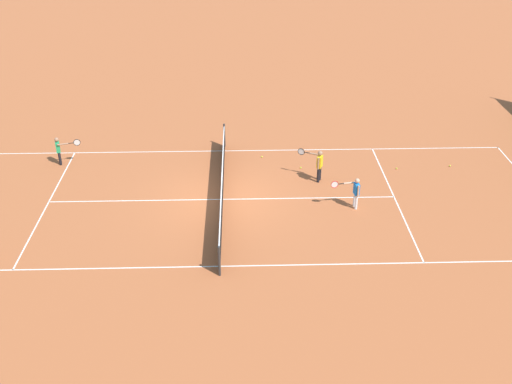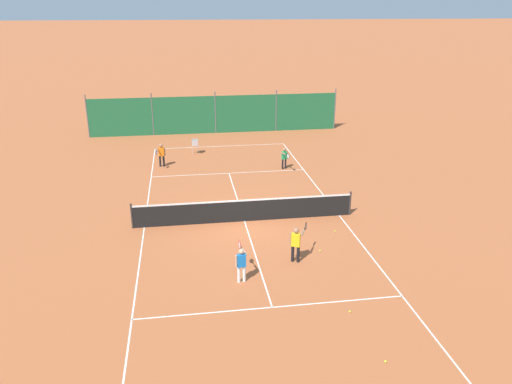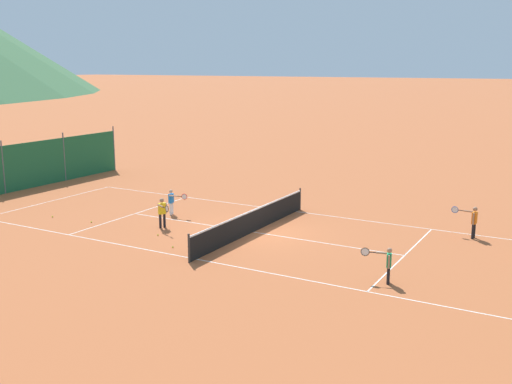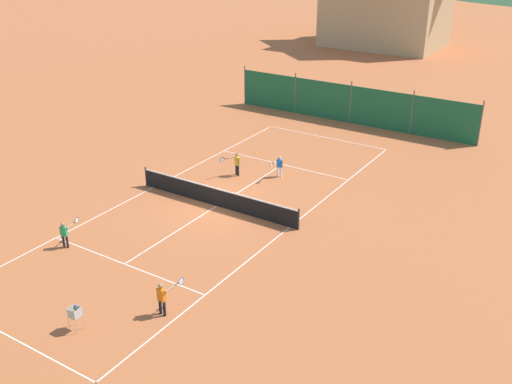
{
  "view_description": "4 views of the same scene",
  "coord_description": "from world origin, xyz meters",
  "px_view_note": "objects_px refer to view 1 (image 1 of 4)",
  "views": [
    {
      "loc": [
        19.11,
        0.68,
        11.29
      ],
      "look_at": [
        1.32,
        1.2,
        1.05
      ],
      "focal_mm": 42.0,
      "sensor_mm": 36.0,
      "label": 1
    },
    {
      "loc": [
        2.4,
        18.89,
        8.47
      ],
      "look_at": [
        -0.54,
        -0.32,
        1.15
      ],
      "focal_mm": 35.0,
      "sensor_mm": 36.0,
      "label": 2
    },
    {
      "loc": [
        -20.92,
        -11.96,
        6.85
      ],
      "look_at": [
        1.7,
        0.82,
        1.31
      ],
      "focal_mm": 42.0,
      "sensor_mm": 36.0,
      "label": 3
    },
    {
      "loc": [
        15.78,
        -21.15,
        12.86
      ],
      "look_at": [
        1.82,
        0.73,
        0.92
      ],
      "focal_mm": 42.0,
      "sensor_mm": 36.0,
      "label": 4
    }
  ],
  "objects_px": {
    "player_far_service": "(59,149)",
    "tennis_ball_service_box": "(450,166)",
    "tennis_ball_near_corner": "(262,157)",
    "tennis_ball_far_corner": "(301,168)",
    "tennis_net": "(222,188)",
    "player_near_service": "(355,191)",
    "player_far_baseline": "(319,163)",
    "tennis_ball_alley_right": "(396,168)"
  },
  "relations": [
    {
      "from": "player_near_service",
      "to": "player_far_service",
      "type": "relative_size",
      "value": 1.01
    },
    {
      "from": "player_far_baseline",
      "to": "tennis_ball_near_corner",
      "type": "xyz_separation_m",
      "value": [
        -2.08,
        -2.11,
        -0.72
      ]
    },
    {
      "from": "tennis_net",
      "to": "tennis_ball_alley_right",
      "type": "height_order",
      "value": "tennis_net"
    },
    {
      "from": "tennis_ball_near_corner",
      "to": "tennis_ball_alley_right",
      "type": "relative_size",
      "value": 1.0
    },
    {
      "from": "player_far_baseline",
      "to": "tennis_ball_far_corner",
      "type": "relative_size",
      "value": 19.63
    },
    {
      "from": "player_near_service",
      "to": "tennis_ball_far_corner",
      "type": "relative_size",
      "value": 18.07
    },
    {
      "from": "player_far_baseline",
      "to": "player_near_service",
      "type": "xyz_separation_m",
      "value": [
        2.06,
        1.06,
        -0.06
      ]
    },
    {
      "from": "tennis_ball_near_corner",
      "to": "tennis_ball_far_corner",
      "type": "height_order",
      "value": "same"
    },
    {
      "from": "tennis_ball_alley_right",
      "to": "tennis_net",
      "type": "bearing_deg",
      "value": -72.53
    },
    {
      "from": "player_far_baseline",
      "to": "tennis_ball_far_corner",
      "type": "xyz_separation_m",
      "value": [
        -1.05,
        -0.56,
        -0.72
      ]
    },
    {
      "from": "player_far_baseline",
      "to": "tennis_ball_near_corner",
      "type": "height_order",
      "value": "player_far_baseline"
    },
    {
      "from": "player_far_service",
      "to": "player_near_service",
      "type": "bearing_deg",
      "value": 71.6
    },
    {
      "from": "player_far_baseline",
      "to": "player_near_service",
      "type": "relative_size",
      "value": 1.09
    },
    {
      "from": "player_far_service",
      "to": "tennis_ball_near_corner",
      "type": "bearing_deg",
      "value": 92.35
    },
    {
      "from": "tennis_ball_near_corner",
      "to": "tennis_ball_far_corner",
      "type": "bearing_deg",
      "value": 56.1
    },
    {
      "from": "tennis_net",
      "to": "tennis_ball_far_corner",
      "type": "height_order",
      "value": "tennis_net"
    },
    {
      "from": "player_near_service",
      "to": "tennis_ball_near_corner",
      "type": "distance_m",
      "value": 5.25
    },
    {
      "from": "tennis_ball_near_corner",
      "to": "tennis_ball_service_box",
      "type": "xyz_separation_m",
      "value": [
        1.04,
        7.66,
        0.0
      ]
    },
    {
      "from": "tennis_ball_service_box",
      "to": "player_near_service",
      "type": "bearing_deg",
      "value": -55.43
    },
    {
      "from": "tennis_ball_near_corner",
      "to": "tennis_ball_alley_right",
      "type": "height_order",
      "value": "same"
    },
    {
      "from": "tennis_ball_alley_right",
      "to": "player_far_service",
      "type": "bearing_deg",
      "value": -93.67
    },
    {
      "from": "player_far_service",
      "to": "tennis_ball_far_corner",
      "type": "relative_size",
      "value": 17.95
    },
    {
      "from": "player_far_service",
      "to": "tennis_ball_service_box",
      "type": "relative_size",
      "value": 17.95
    },
    {
      "from": "tennis_ball_far_corner",
      "to": "tennis_ball_service_box",
      "type": "xyz_separation_m",
      "value": [
        0.0,
        6.12,
        0.0
      ]
    },
    {
      "from": "player_far_service",
      "to": "tennis_ball_near_corner",
      "type": "height_order",
      "value": "player_far_service"
    },
    {
      "from": "player_far_service",
      "to": "tennis_ball_service_box",
      "type": "height_order",
      "value": "player_far_service"
    },
    {
      "from": "tennis_ball_near_corner",
      "to": "tennis_net",
      "type": "bearing_deg",
      "value": -24.85
    },
    {
      "from": "tennis_net",
      "to": "tennis_ball_near_corner",
      "type": "height_order",
      "value": "tennis_net"
    },
    {
      "from": "player_far_service",
      "to": "tennis_ball_far_corner",
      "type": "bearing_deg",
      "value": 85.93
    },
    {
      "from": "player_near_service",
      "to": "tennis_ball_service_box",
      "type": "height_order",
      "value": "player_near_service"
    },
    {
      "from": "player_far_baseline",
      "to": "tennis_ball_alley_right",
      "type": "distance_m",
      "value": 3.5
    },
    {
      "from": "player_near_service",
      "to": "player_far_service",
      "type": "xyz_separation_m",
      "value": [
        -3.8,
        -11.43,
        -0.0
      ]
    },
    {
      "from": "tennis_ball_service_box",
      "to": "player_far_service",
      "type": "bearing_deg",
      "value": -92.52
    },
    {
      "from": "tennis_ball_near_corner",
      "to": "tennis_ball_far_corner",
      "type": "relative_size",
      "value": 1.0
    },
    {
      "from": "tennis_net",
      "to": "tennis_ball_alley_right",
      "type": "xyz_separation_m",
      "value": [
        -2.21,
        7.01,
        -0.47
      ]
    },
    {
      "from": "tennis_ball_alley_right",
      "to": "tennis_ball_far_corner",
      "type": "xyz_separation_m",
      "value": [
        -0.18,
        -3.88,
        0.0
      ]
    },
    {
      "from": "player_far_baseline",
      "to": "tennis_ball_far_corner",
      "type": "bearing_deg",
      "value": -151.67
    },
    {
      "from": "player_far_baseline",
      "to": "tennis_ball_near_corner",
      "type": "distance_m",
      "value": 3.05
    },
    {
      "from": "player_far_baseline",
      "to": "player_near_service",
      "type": "bearing_deg",
      "value": 27.17
    },
    {
      "from": "player_far_baseline",
      "to": "tennis_ball_service_box",
      "type": "relative_size",
      "value": 19.63
    },
    {
      "from": "tennis_net",
      "to": "tennis_ball_service_box",
      "type": "height_order",
      "value": "tennis_net"
    },
    {
      "from": "player_far_baseline",
      "to": "tennis_ball_service_box",
      "type": "xyz_separation_m",
      "value": [
        -1.04,
        5.56,
        -0.72
      ]
    }
  ]
}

